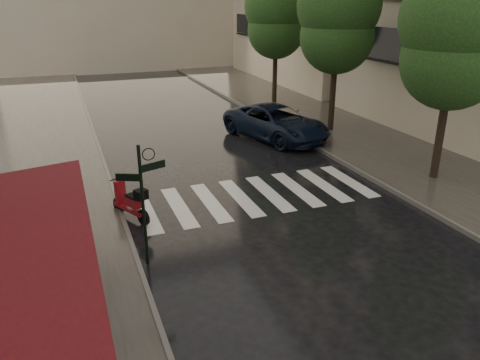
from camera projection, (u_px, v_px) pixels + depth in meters
ground at (234, 325)px, 9.53m from camera, size 120.00×120.00×0.00m
sidewalk_near at (22, 165)px, 18.44m from camera, size 6.00×60.00×0.12m
sidewalk_far at (343, 129)px, 23.35m from camera, size 5.50×60.00×0.12m
curb_near at (102, 155)px, 19.45m from camera, size 0.12×60.00×0.16m
curb_far at (293, 134)px, 22.41m from camera, size 0.12×60.00×0.16m
crosswalk at (255, 195)px, 15.73m from camera, size 7.85×3.20×0.01m
signpost at (143, 196)px, 11.07m from camera, size 1.17×0.29×3.10m
tree_near at (458, 27)px, 15.13m from camera, size 3.80×3.80×7.99m
tree_mid at (339, 12)px, 21.08m from camera, size 3.80×3.80×8.34m
tree_far at (277, 11)px, 27.28m from camera, size 3.80×3.80×8.16m
scooter at (131, 203)px, 13.86m from camera, size 0.95×1.62×1.16m
parked_car at (276, 123)px, 21.79m from camera, size 4.07×6.01×1.53m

